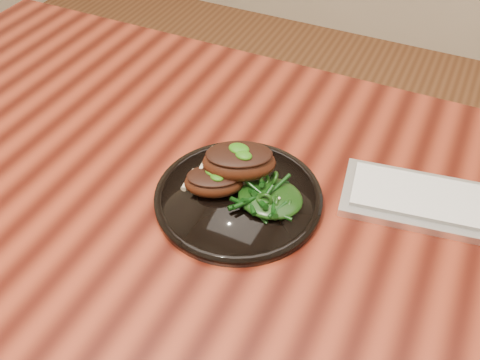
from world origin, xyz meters
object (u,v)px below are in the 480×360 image
desk (246,232)px  greens_heap (270,195)px  plate (238,197)px  keyboard (479,211)px  lamb_chop_front (213,181)px

desk → greens_heap: size_ratio=16.20×
plate → keyboard: size_ratio=0.61×
desk → lamb_chop_front: (-0.05, -0.02, 0.12)m
lamb_chop_front → keyboard: size_ratio=0.25×
desk → keyboard: size_ratio=3.83×
keyboard → greens_heap: bearing=-156.9°
plate → greens_heap: 0.06m
desk → plate: plate is taller
desk → keyboard: 0.36m
lamb_chop_front → greens_heap: 0.09m
desk → keyboard: bearing=19.0°
greens_heap → plate: bearing=-174.8°
plate → keyboard: 0.36m
lamb_chop_front → greens_heap: size_ratio=1.07×
desk → greens_heap: 0.12m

